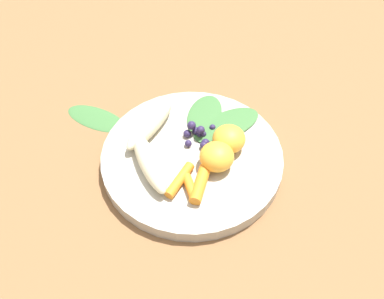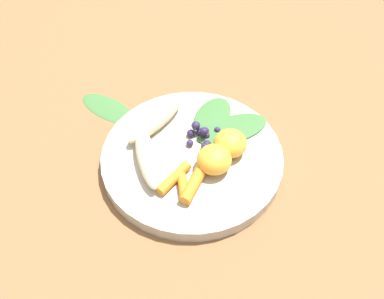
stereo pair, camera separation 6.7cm
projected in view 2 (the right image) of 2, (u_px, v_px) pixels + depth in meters
The scene contains 13 objects.
ground_plane at pixel (192, 162), 0.70m from camera, with size 2.40×2.40×0.00m, color brown.
bowl at pixel (192, 158), 0.69m from camera, with size 0.29×0.29×0.02m, color #B2AD9E.
banana_peeled_left at pixel (147, 157), 0.66m from camera, with size 0.12×0.03×0.03m, color beige.
banana_peeled_right at pixel (155, 120), 0.71m from camera, with size 0.12×0.03×0.03m, color beige.
orange_segment_near at pixel (230, 143), 0.67m from camera, with size 0.05×0.05×0.04m, color #F4A833.
orange_segment_far at pixel (214, 159), 0.65m from camera, with size 0.05×0.05×0.04m, color #F4A833.
carrot_front at pixel (174, 178), 0.64m from camera, with size 0.01×0.01×0.06m, color orange.
carrot_mid_left at pixel (183, 187), 0.63m from camera, with size 0.01×0.01×0.05m, color orange.
carrot_mid_right at pixel (193, 185), 0.63m from camera, with size 0.02×0.02×0.06m, color orange.
blueberry_pile at pixel (201, 135), 0.70m from camera, with size 0.05×0.05×0.03m.
kale_leaf_left at pixel (232, 129), 0.71m from camera, with size 0.12×0.06×0.01m, color #3D7038.
kale_leaf_right at pixel (212, 116), 0.73m from camera, with size 0.10×0.05×0.01m, color #3D7038.
kale_leaf_stray at pixel (108, 108), 0.78m from camera, with size 0.12×0.05×0.01m, color #3D7038.
Camera 2 is at (0.41, 0.13, 0.55)m, focal length 40.78 mm.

